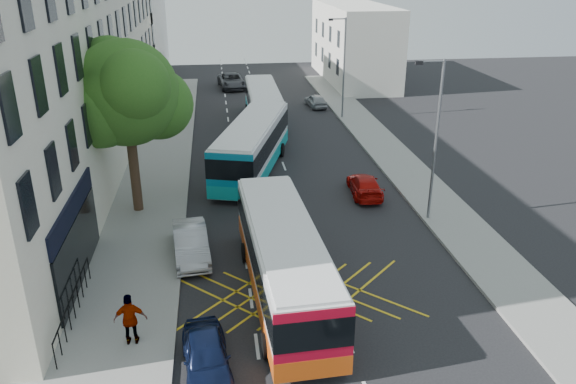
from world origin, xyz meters
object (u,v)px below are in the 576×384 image
object	(u,v)px
lamp_far	(343,63)
bus_far	(263,104)
parked_car_silver	(191,243)
street_tree	(126,94)
parked_car_blue	(206,356)
bus_near	(284,260)
distant_car_grey	(232,81)
pedestrian_far	(130,319)
red_hatchback	(365,185)
lamp_near	(435,133)
distant_car_silver	(316,100)
bus_mid	(252,146)

from	to	relation	value
lamp_far	bus_far	world-z (taller)	lamp_far
parked_car_silver	street_tree	bearing A→B (deg)	113.25
parked_car_blue	street_tree	bearing A→B (deg)	99.64
bus_near	distant_car_grey	size ratio (longest dim) A/B	2.05
bus_near	bus_far	bearing A→B (deg)	83.90
lamp_far	pedestrian_far	world-z (taller)	lamp_far
parked_car_silver	red_hatchback	bearing A→B (deg)	26.52
bus_far	parked_car_blue	xyz separation A→B (m)	(-4.56, -29.74, -0.92)
bus_near	parked_car_silver	xyz separation A→B (m)	(-3.72, 3.65, -0.90)
lamp_near	pedestrian_far	size ratio (longest dim) A/B	4.19
parked_car_blue	distant_car_silver	distance (m)	35.68
street_tree	parked_car_silver	xyz separation A→B (m)	(2.91, -5.27, -5.60)
bus_far	bus_mid	bearing A→B (deg)	-97.75
parked_car_blue	bus_far	bearing A→B (deg)	75.44
street_tree	bus_mid	bearing A→B (deg)	39.80
bus_near	bus_far	size ratio (longest dim) A/B	1.04
street_tree	distant_car_silver	bearing A→B (deg)	57.98
street_tree	parked_car_blue	bearing A→B (deg)	-74.51
pedestrian_far	bus_near	bearing A→B (deg)	-156.16
bus_near	pedestrian_far	world-z (taller)	bus_near
distant_car_silver	red_hatchback	bearing A→B (deg)	81.02
red_hatchback	street_tree	bearing A→B (deg)	7.21
red_hatchback	pedestrian_far	world-z (taller)	pedestrian_far
lamp_near	distant_car_grey	xyz separation A→B (m)	(-8.59, 33.36, -3.88)
pedestrian_far	red_hatchback	bearing A→B (deg)	-133.36
parked_car_silver	pedestrian_far	world-z (taller)	pedestrian_far
bus_far	distant_car_silver	size ratio (longest dim) A/B	3.03
lamp_near	lamp_far	size ratio (longest dim) A/B	1.00
bus_mid	distant_car_silver	distance (m)	17.37
pedestrian_far	distant_car_grey	bearing A→B (deg)	-97.09
bus_near	red_hatchback	xyz separation A→B (m)	(5.81, 9.65, -1.02)
distant_car_grey	distant_car_silver	xyz separation A→B (m)	(7.21, -9.09, -0.15)
bus_far	parked_car_silver	size ratio (longest dim) A/B	2.49
lamp_far	distant_car_silver	distance (m)	6.03
parked_car_silver	distant_car_silver	distance (m)	28.54
bus_far	parked_car_blue	size ratio (longest dim) A/B	2.87
bus_near	distant_car_grey	xyz separation A→B (m)	(-0.52, 39.31, -0.86)
lamp_far	pedestrian_far	xyz separation A→B (m)	(-13.62, -28.42, -3.51)
street_tree	bus_near	bearing A→B (deg)	-53.36
lamp_far	pedestrian_far	bearing A→B (deg)	-115.60
red_hatchback	distant_car_grey	world-z (taller)	distant_car_grey
lamp_near	parked_car_blue	xyz separation A→B (m)	(-11.10, -10.06, -4.00)
street_tree	bus_mid	xyz separation A→B (m)	(6.46, 5.39, -4.61)
bus_mid	parked_car_blue	bearing A→B (deg)	-82.17
lamp_far	lamp_near	bearing A→B (deg)	-90.00
lamp_far	bus_far	size ratio (longest dim) A/B	0.76
lamp_far	pedestrian_far	distance (m)	31.71
bus_far	parked_car_blue	bearing A→B (deg)	-97.91
parked_car_blue	lamp_near	bearing A→B (deg)	36.35
parked_car_silver	pedestrian_far	size ratio (longest dim) A/B	2.20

